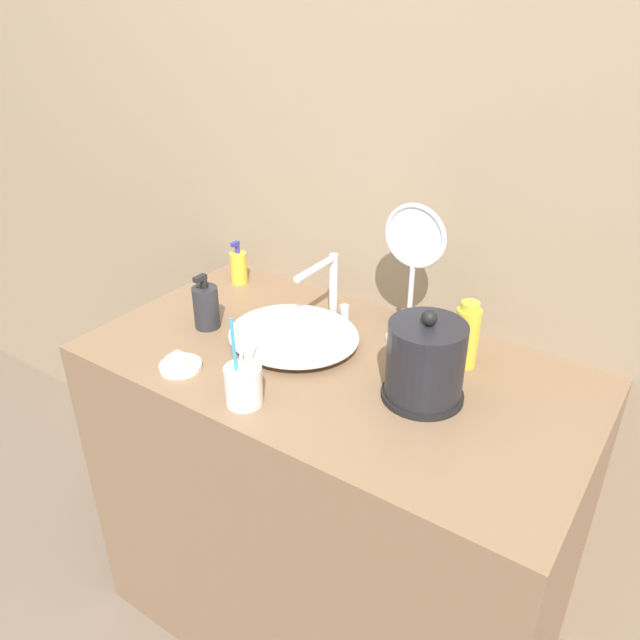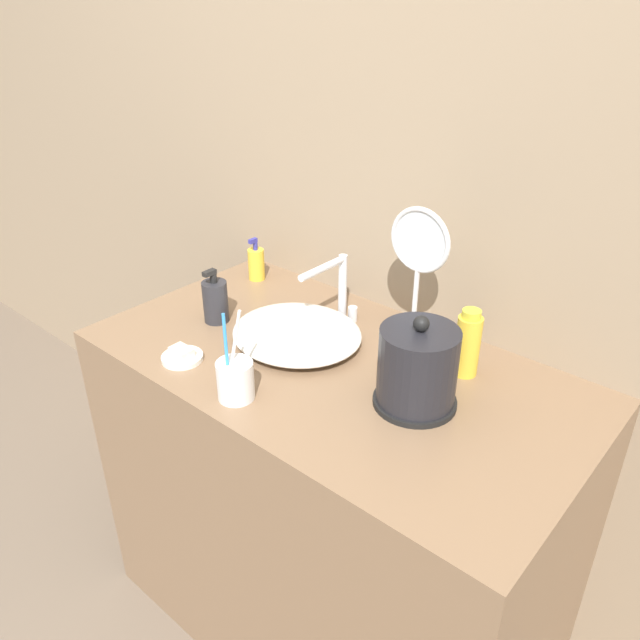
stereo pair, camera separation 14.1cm
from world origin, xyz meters
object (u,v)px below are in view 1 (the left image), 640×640
Objects in this scene: shampoo_bottle at (467,335)px; toothbrush_cup at (243,385)px; vanity_mirror at (413,265)px; faucet at (330,284)px; mouthwash_bottle at (239,267)px; lotion_bottle at (206,307)px; electric_kettle at (425,364)px.

toothbrush_cup is at bearing -128.63° from shampoo_bottle.
toothbrush_cup is at bearing -111.23° from vanity_mirror.
shampoo_bottle is (0.37, -0.00, -0.03)m from faucet.
faucet is 0.41m from toothbrush_cup.
mouthwash_bottle is (-0.72, 0.05, -0.03)m from shampoo_bottle.
vanity_mirror reaches higher than mouthwash_bottle.
lotion_bottle is 0.27m from mouthwash_bottle.
faucet is 1.36× the size of mouthwash_bottle.
electric_kettle is 0.73m from mouthwash_bottle.
vanity_mirror is at bearing 68.77° from toothbrush_cup.
faucet reaches higher than lotion_bottle.
mouthwash_bottle is at bearing 176.21° from shampoo_bottle.
vanity_mirror reaches higher than lotion_bottle.
mouthwash_bottle is (-0.70, 0.22, -0.03)m from electric_kettle.
mouthwash_bottle is at bearing 113.51° from lotion_bottle.
shampoo_bottle is at bearing -3.79° from mouthwash_bottle.
mouthwash_bottle is at bearing 172.62° from faucet.
mouthwash_bottle is 0.58m from vanity_mirror.
toothbrush_cup reaches higher than faucet.
electric_kettle reaches higher than mouthwash_bottle.
faucet is 0.84× the size of electric_kettle.
electric_kettle is 1.30× the size of shampoo_bottle.
electric_kettle is 1.42× the size of lotion_bottle.
mouthwash_bottle is at bearing 177.34° from vanity_mirror.
toothbrush_cup is 0.48m from vanity_mirror.
faucet is at bearing -7.38° from mouthwash_bottle.
toothbrush_cup is 0.60m from mouthwash_bottle.
lotion_bottle is 0.91× the size of shampoo_bottle.
electric_kettle reaches higher than shampoo_bottle.
electric_kettle is 1.61× the size of mouthwash_bottle.
faucet is 1.09× the size of shampoo_bottle.
electric_kettle is 0.59m from lotion_bottle.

